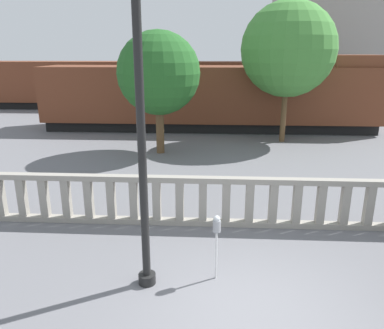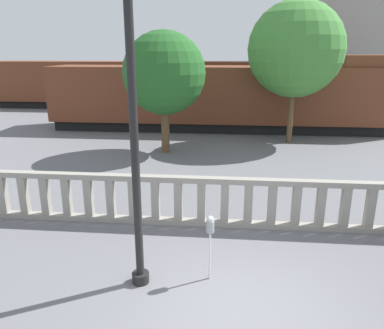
{
  "view_description": "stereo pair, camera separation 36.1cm",
  "coord_description": "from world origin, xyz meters",
  "views": [
    {
      "loc": [
        -0.65,
        -5.46,
        4.34
      ],
      "look_at": [
        -1.22,
        4.37,
        1.32
      ],
      "focal_mm": 35.0,
      "sensor_mm": 36.0,
      "label": 1
    },
    {
      "loc": [
        -0.29,
        -5.43,
        4.34
      ],
      "look_at": [
        -1.22,
        4.37,
        1.32
      ],
      "focal_mm": 35.0,
      "sensor_mm": 36.0,
      "label": 2
    }
  ],
  "objects": [
    {
      "name": "parking_meter",
      "position": [
        -0.55,
        1.02,
        1.06
      ],
      "size": [
        0.15,
        0.15,
        1.35
      ],
      "color": "silver",
      "rests_on": "ground"
    },
    {
      "name": "balustrade",
      "position": [
        -0.0,
        3.37,
        0.65
      ],
      "size": [
        13.18,
        0.24,
        1.31
      ],
      "color": "gray",
      "rests_on": "ground"
    },
    {
      "name": "tree_right",
      "position": [
        2.75,
        12.86,
        4.37
      ],
      "size": [
        4.39,
        4.39,
        6.57
      ],
      "color": "brown",
      "rests_on": "ground"
    },
    {
      "name": "ground_plane",
      "position": [
        0.0,
        0.0,
        0.0
      ],
      "size": [
        160.0,
        160.0,
        0.0
      ],
      "primitive_type": "plane",
      "color": "slate"
    },
    {
      "name": "lamppost",
      "position": [
        -1.89,
        0.77,
        3.54
      ],
      "size": [
        0.33,
        0.33,
        6.91
      ],
      "color": "black",
      "rests_on": "ground"
    },
    {
      "name": "train_near",
      "position": [
        -0.74,
        15.64,
        1.85
      ],
      "size": [
        18.35,
        3.01,
        4.1
      ],
      "color": "black",
      "rests_on": "ground"
    },
    {
      "name": "building_block",
      "position": [
        9.71,
        24.95,
        6.65
      ],
      "size": [
        11.45,
        6.1,
        13.3
      ],
      "color": "gray",
      "rests_on": "ground"
    },
    {
      "name": "tree_left",
      "position": [
        -2.96,
        10.41,
        3.41
      ],
      "size": [
        3.47,
        3.47,
        5.16
      ],
      "color": "brown",
      "rests_on": "ground"
    },
    {
      "name": "train_far",
      "position": [
        -5.31,
        23.27,
        1.85
      ],
      "size": [
        25.44,
        2.6,
        4.12
      ],
      "color": "black",
      "rests_on": "ground"
    }
  ]
}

